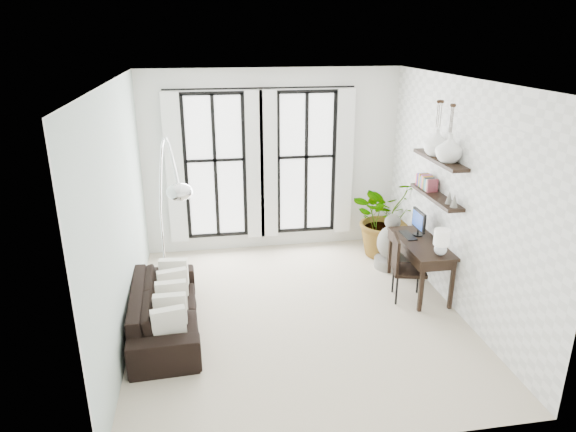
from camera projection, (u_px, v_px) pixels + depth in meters
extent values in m
plane|color=beige|center=(297.00, 314.00, 7.24)|extent=(5.00, 5.00, 0.00)
plane|color=white|center=(299.00, 81.00, 6.16)|extent=(5.00, 5.00, 0.00)
plane|color=silver|center=(120.00, 216.00, 6.35)|extent=(0.00, 5.00, 5.00)
plane|color=white|center=(459.00, 198.00, 7.05)|extent=(0.00, 5.00, 5.00)
plane|color=white|center=(272.00, 162.00, 9.02)|extent=(4.50, 0.00, 4.50)
cube|color=white|center=(215.00, 167.00, 8.86)|extent=(1.00, 0.02, 2.50)
cube|color=white|center=(175.00, 170.00, 8.66)|extent=(0.30, 0.04, 2.60)
cube|color=white|center=(255.00, 167.00, 8.87)|extent=(0.30, 0.04, 2.60)
cube|color=white|center=(306.00, 163.00, 9.10)|extent=(1.00, 0.02, 2.50)
cube|color=white|center=(269.00, 166.00, 8.90)|extent=(0.30, 0.04, 2.60)
cube|color=white|center=(345.00, 163.00, 9.11)|extent=(0.30, 0.04, 2.60)
cylinder|color=black|center=(260.00, 88.00, 8.45)|extent=(3.20, 0.03, 0.03)
cube|color=black|center=(436.00, 197.00, 7.44)|extent=(0.25, 1.30, 0.05)
cube|color=black|center=(440.00, 160.00, 7.25)|extent=(0.25, 1.30, 0.05)
cube|color=#D83644|center=(421.00, 179.00, 7.91)|extent=(0.16, 0.03, 0.18)
cube|color=#2C339B|center=(422.00, 180.00, 7.87)|extent=(0.16, 0.03, 0.18)
cube|color=orange|center=(424.00, 180.00, 7.82)|extent=(0.16, 0.03, 0.18)
cube|color=#38AA72|center=(425.00, 181.00, 7.78)|extent=(0.16, 0.03, 0.18)
cube|color=#B34DB4|center=(426.00, 182.00, 7.74)|extent=(0.16, 0.03, 0.18)
cube|color=gold|center=(427.00, 183.00, 7.70)|extent=(0.16, 0.03, 0.18)
cube|color=#535353|center=(429.00, 184.00, 7.66)|extent=(0.16, 0.03, 0.18)
cube|color=teal|center=(430.00, 185.00, 7.61)|extent=(0.16, 0.03, 0.18)
cube|color=#C8AB8F|center=(431.00, 185.00, 7.57)|extent=(0.16, 0.03, 0.18)
cube|color=brown|center=(432.00, 186.00, 7.53)|extent=(0.16, 0.03, 0.18)
cone|color=slate|center=(449.00, 197.00, 7.03)|extent=(0.10, 0.10, 0.18)
cone|color=slate|center=(454.00, 201.00, 6.89)|extent=(0.10, 0.10, 0.18)
imported|color=black|center=(165.00, 309.00, 6.76)|extent=(0.94, 2.18, 0.63)
cube|color=silver|center=(169.00, 324.00, 6.06)|extent=(0.40, 0.12, 0.40)
cube|color=silver|center=(170.00, 309.00, 6.38)|extent=(0.40, 0.12, 0.40)
cube|color=silver|center=(171.00, 296.00, 6.71)|extent=(0.40, 0.12, 0.40)
cube|color=silver|center=(173.00, 283.00, 7.03)|extent=(0.40, 0.12, 0.40)
cube|color=silver|center=(174.00, 272.00, 7.36)|extent=(0.40, 0.12, 0.40)
imported|color=#2D7228|center=(386.00, 216.00, 8.97)|extent=(1.59, 1.49, 1.42)
cube|color=black|center=(421.00, 243.00, 7.65)|extent=(0.57, 1.35, 0.04)
cube|color=black|center=(419.00, 249.00, 7.68)|extent=(0.52, 1.29, 0.12)
cube|color=black|center=(421.00, 287.00, 7.17)|extent=(0.05, 0.05, 0.75)
cube|color=black|center=(452.00, 285.00, 7.24)|extent=(0.05, 0.05, 0.75)
cube|color=black|center=(390.00, 252.00, 8.33)|extent=(0.05, 0.05, 0.75)
cube|color=black|center=(417.00, 250.00, 8.40)|extent=(0.05, 0.05, 0.75)
cube|color=black|center=(419.00, 220.00, 7.81)|extent=(0.04, 0.42, 0.30)
cube|color=navy|center=(417.00, 220.00, 7.81)|extent=(0.00, 0.36, 0.24)
cube|color=black|center=(408.00, 235.00, 7.87)|extent=(0.15, 0.40, 0.02)
sphere|color=silver|center=(440.00, 250.00, 7.14)|extent=(0.18, 0.18, 0.18)
cylinder|color=white|center=(442.00, 237.00, 7.08)|extent=(0.22, 0.22, 0.22)
cube|color=black|center=(409.00, 270.00, 7.51)|extent=(0.55, 0.55, 0.05)
cube|color=black|center=(396.00, 254.00, 7.43)|extent=(0.14, 0.46, 0.52)
cylinder|color=black|center=(400.00, 292.00, 7.39)|extent=(0.03, 0.03, 0.43)
cylinder|color=black|center=(424.00, 290.00, 7.45)|extent=(0.03, 0.03, 0.43)
cylinder|color=black|center=(391.00, 281.00, 7.73)|extent=(0.03, 0.03, 0.43)
cylinder|color=black|center=(414.00, 279.00, 7.79)|extent=(0.03, 0.03, 0.43)
cylinder|color=silver|center=(166.00, 273.00, 8.35)|extent=(0.37, 0.37, 0.10)
cylinder|color=silver|center=(163.00, 244.00, 8.17)|extent=(0.04, 0.04, 1.02)
ellipsoid|color=silver|center=(180.00, 192.00, 6.31)|extent=(0.33, 0.33, 0.21)
cylinder|color=slate|center=(390.00, 263.00, 8.66)|extent=(0.53, 0.53, 0.16)
ellipsoid|color=slate|center=(391.00, 243.00, 8.54)|extent=(0.47, 0.47, 0.58)
sphere|color=slate|center=(393.00, 222.00, 8.41)|extent=(0.26, 0.26, 0.26)
imported|color=white|center=(449.00, 148.00, 6.94)|extent=(0.37, 0.37, 0.38)
imported|color=white|center=(437.00, 142.00, 7.32)|extent=(0.37, 0.37, 0.38)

